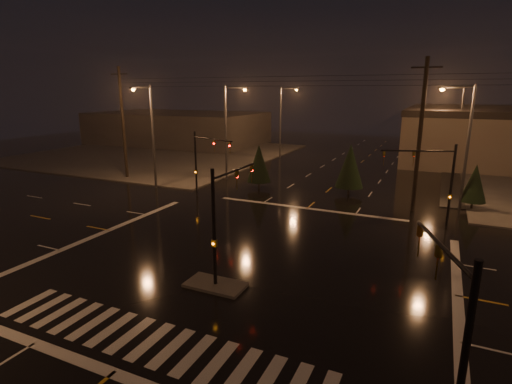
# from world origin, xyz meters

# --- Properties ---
(ground) EXTENTS (140.00, 140.00, 0.00)m
(ground) POSITION_xyz_m (0.00, 0.00, 0.00)
(ground) COLOR black
(ground) RESTS_ON ground
(sidewalk_nw) EXTENTS (36.00, 36.00, 0.12)m
(sidewalk_nw) POSITION_xyz_m (-30.00, 30.00, 0.06)
(sidewalk_nw) COLOR #43403C
(sidewalk_nw) RESTS_ON ground
(median_island) EXTENTS (3.00, 1.60, 0.15)m
(median_island) POSITION_xyz_m (0.00, -4.00, 0.07)
(median_island) COLOR #43403C
(median_island) RESTS_ON ground
(crosswalk) EXTENTS (15.00, 2.60, 0.01)m
(crosswalk) POSITION_xyz_m (0.00, -9.00, 0.01)
(crosswalk) COLOR beige
(crosswalk) RESTS_ON ground
(stop_bar_near) EXTENTS (16.00, 0.50, 0.01)m
(stop_bar_near) POSITION_xyz_m (0.00, -11.00, 0.01)
(stop_bar_near) COLOR beige
(stop_bar_near) RESTS_ON ground
(stop_bar_far) EXTENTS (16.00, 0.50, 0.01)m
(stop_bar_far) POSITION_xyz_m (0.00, 11.00, 0.01)
(stop_bar_far) COLOR beige
(stop_bar_far) RESTS_ON ground
(commercial_block) EXTENTS (30.00, 18.00, 5.60)m
(commercial_block) POSITION_xyz_m (-35.00, 42.00, 2.80)
(commercial_block) COLOR #3B3634
(commercial_block) RESTS_ON ground
(signal_mast_median) EXTENTS (0.25, 4.59, 6.00)m
(signal_mast_median) POSITION_xyz_m (0.00, -3.07, 3.75)
(signal_mast_median) COLOR black
(signal_mast_median) RESTS_ON ground
(signal_mast_ne) EXTENTS (4.84, 1.86, 6.00)m
(signal_mast_ne) POSITION_xyz_m (9.50, 10.14, 3.79)
(signal_mast_ne) COLOR black
(signal_mast_ne) RESTS_ON ground
(signal_mast_nw) EXTENTS (4.84, 1.86, 6.00)m
(signal_mast_nw) POSITION_xyz_m (-9.50, 10.14, 3.79)
(signal_mast_nw) COLOR black
(signal_mast_nw) RESTS_ON ground
(signal_mast_se) EXTENTS (1.55, 3.87, 6.00)m
(signal_mast_se) POSITION_xyz_m (10.23, -9.75, 3.71)
(signal_mast_se) COLOR black
(signal_mast_se) RESTS_ON ground
(streetlight_1) EXTENTS (2.77, 0.32, 10.00)m
(streetlight_1) POSITION_xyz_m (-11.18, 18.00, 5.80)
(streetlight_1) COLOR #38383A
(streetlight_1) RESTS_ON ground
(streetlight_2) EXTENTS (2.77, 0.32, 10.00)m
(streetlight_2) POSITION_xyz_m (-11.18, 34.00, 5.80)
(streetlight_2) COLOR #38383A
(streetlight_2) RESTS_ON ground
(streetlight_3) EXTENTS (2.77, 0.32, 10.00)m
(streetlight_3) POSITION_xyz_m (11.18, 16.00, 5.80)
(streetlight_3) COLOR #38383A
(streetlight_3) RESTS_ON ground
(streetlight_4) EXTENTS (2.77, 0.32, 10.00)m
(streetlight_4) POSITION_xyz_m (11.18, 36.00, 5.80)
(streetlight_4) COLOR #38383A
(streetlight_4) RESTS_ON ground
(streetlight_5) EXTENTS (0.32, 2.77, 10.00)m
(streetlight_5) POSITION_xyz_m (-16.00, 11.18, 5.80)
(streetlight_5) COLOR #38383A
(streetlight_5) RESTS_ON ground
(utility_pole_0) EXTENTS (2.20, 0.32, 12.00)m
(utility_pole_0) POSITION_xyz_m (-22.00, 14.00, 6.13)
(utility_pole_0) COLOR black
(utility_pole_0) RESTS_ON ground
(utility_pole_1) EXTENTS (2.20, 0.32, 12.00)m
(utility_pole_1) POSITION_xyz_m (8.00, 14.00, 6.13)
(utility_pole_1) COLOR black
(utility_pole_1) RESTS_ON ground
(conifer_0) EXTENTS (1.98, 1.98, 3.79)m
(conifer_0) POSITION_xyz_m (12.38, 16.35, 2.24)
(conifer_0) COLOR black
(conifer_0) RESTS_ON ground
(conifer_3) EXTENTS (2.37, 2.37, 4.41)m
(conifer_3) POSITION_xyz_m (-6.57, 15.75, 2.55)
(conifer_3) COLOR black
(conifer_3) RESTS_ON ground
(conifer_4) EXTENTS (2.60, 2.60, 4.76)m
(conifer_4) POSITION_xyz_m (2.10, 17.14, 2.73)
(conifer_4) COLOR black
(conifer_4) RESTS_ON ground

